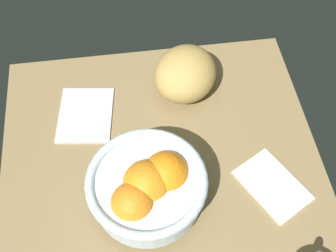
% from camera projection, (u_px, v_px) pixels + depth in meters
% --- Properties ---
extents(ground_plane, '(0.67, 0.60, 0.03)m').
position_uv_depth(ground_plane, '(165.00, 186.00, 0.82)').
color(ground_plane, olive).
extents(fruit_bowl, '(0.20, 0.20, 0.11)m').
position_uv_depth(fruit_bowl, '(148.00, 187.00, 0.73)').
color(fruit_bowl, silver).
rests_on(fruit_bowl, ground).
extents(bread_loaf, '(0.18, 0.18, 0.10)m').
position_uv_depth(bread_loaf, '(185.00, 74.00, 0.89)').
color(bread_loaf, tan).
rests_on(bread_loaf, ground).
extents(napkin_folded, '(0.16, 0.14, 0.01)m').
position_uv_depth(napkin_folded, '(273.00, 185.00, 0.80)').
color(napkin_folded, silver).
rests_on(napkin_folded, ground).
extents(napkin_spare, '(0.15, 0.12, 0.01)m').
position_uv_depth(napkin_spare, '(85.00, 114.00, 0.88)').
color(napkin_spare, silver).
rests_on(napkin_spare, ground).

